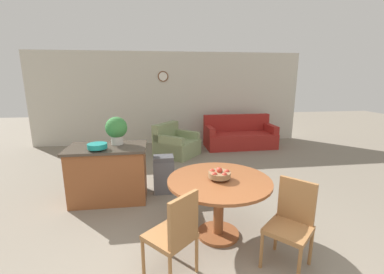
% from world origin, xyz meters
% --- Properties ---
extents(wall_back, '(8.00, 0.09, 2.70)m').
position_xyz_m(wall_back, '(-0.00, 5.95, 1.35)').
color(wall_back, beige).
rests_on(wall_back, ground_plane).
extents(dining_table, '(1.27, 1.27, 0.76)m').
position_xyz_m(dining_table, '(0.33, 1.03, 0.59)').
color(dining_table, brown).
rests_on(dining_table, ground_plane).
extents(dining_chair_near_left, '(0.59, 0.59, 0.93)m').
position_xyz_m(dining_chair_near_left, '(-0.26, 0.39, 0.51)').
color(dining_chair_near_left, '#9E6B3D').
rests_on(dining_chair_near_left, ground_plane).
extents(dining_chair_near_right, '(0.59, 0.59, 0.93)m').
position_xyz_m(dining_chair_near_right, '(0.97, 0.44, 0.51)').
color(dining_chair_near_right, '#9E6B3D').
rests_on(dining_chair_near_right, ground_plane).
extents(fruit_bowl, '(0.27, 0.27, 0.15)m').
position_xyz_m(fruit_bowl, '(0.33, 1.03, 0.83)').
color(fruit_bowl, olive).
rests_on(fruit_bowl, dining_table).
extents(kitchen_island, '(1.23, 0.73, 0.90)m').
position_xyz_m(kitchen_island, '(-1.21, 2.26, 0.45)').
color(kitchen_island, brown).
rests_on(kitchen_island, ground_plane).
extents(teal_bowl, '(0.29, 0.29, 0.10)m').
position_xyz_m(teal_bowl, '(-1.31, 2.08, 0.96)').
color(teal_bowl, teal).
rests_on(teal_bowl, kitchen_island).
extents(potted_plant, '(0.35, 0.35, 0.45)m').
position_xyz_m(potted_plant, '(-1.06, 2.39, 1.16)').
color(potted_plant, beige).
rests_on(potted_plant, kitchen_island).
extents(trash_bin, '(0.36, 0.28, 0.66)m').
position_xyz_m(trash_bin, '(-0.32, 2.41, 0.33)').
color(trash_bin, '#56565B').
rests_on(trash_bin, ground_plane).
extents(couch, '(1.99, 0.94, 0.90)m').
position_xyz_m(couch, '(1.94, 5.16, 0.30)').
color(couch, maroon).
rests_on(couch, ground_plane).
extents(armchair, '(1.28, 1.28, 0.81)m').
position_xyz_m(armchair, '(0.05, 4.58, 0.28)').
color(armchair, gray).
rests_on(armchair, ground_plane).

